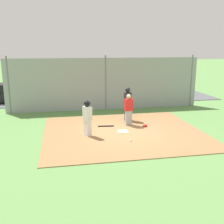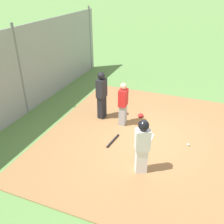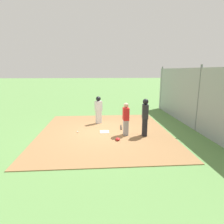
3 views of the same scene
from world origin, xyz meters
The scene contains 11 objects.
ground_plane centered at (0.00, 0.00, 0.00)m, with size 140.00×140.00×0.00m, color #5B8947.
dirt_infield centered at (0.00, 0.00, 0.01)m, with size 7.20×6.40×0.03m, color olive.
home_plate centered at (0.00, 0.00, 0.04)m, with size 0.44×0.44×0.02m, color white.
catcher centered at (-0.51, -1.00, 0.83)m, with size 0.39×0.28×1.56m.
umpire centered at (-0.68, -1.88, 0.96)m, with size 0.41×0.31×1.77m.
runner centered at (1.66, 0.28, 0.93)m, with size 0.41×0.46×1.59m.
baseball_bat centered at (0.65, -0.92, 0.06)m, with size 0.06×0.06×0.78m, color black.
catcher_mask centered at (-1.23, -0.54, 0.09)m, with size 0.24×0.20×0.12m, color red.
baseball centered at (-0.01, 1.34, 0.07)m, with size 0.07×0.07×0.07m, color white.
backstop_fence centered at (0.00, -4.76, 1.60)m, with size 12.00×0.10×3.35m.
parked_car_dark centered at (6.18, -8.34, 0.61)m, with size 4.22×1.91×1.28m.
Camera 3 is at (-9.12, 0.29, 3.06)m, focal length 30.40 mm.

